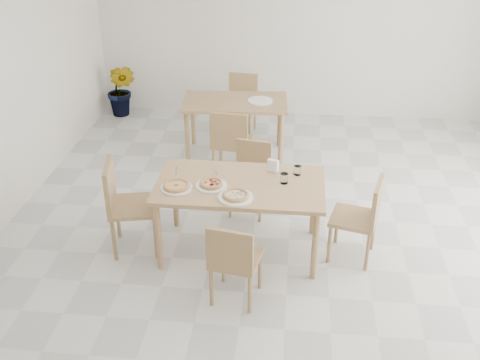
# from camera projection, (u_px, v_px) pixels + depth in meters

# --- Properties ---
(main_table) EXTENTS (1.57, 0.89, 0.75)m
(main_table) POSITION_uv_depth(u_px,v_px,m) (240.00, 191.00, 5.26)
(main_table) COLOR tan
(main_table) RESTS_ON ground
(chair_south) EXTENTS (0.46, 0.46, 0.80)m
(chair_south) POSITION_uv_depth(u_px,v_px,m) (233.00, 258.00, 4.67)
(chair_south) COLOR #9F814F
(chair_south) RESTS_ON ground
(chair_north) EXTENTS (0.45, 0.45, 0.78)m
(chair_north) POSITION_uv_depth(u_px,v_px,m) (251.00, 172.00, 6.06)
(chair_north) COLOR #9F814F
(chair_north) RESTS_ON ground
(chair_west) EXTENTS (0.54, 0.54, 0.93)m
(chair_west) POSITION_uv_depth(u_px,v_px,m) (124.00, 200.00, 5.36)
(chair_west) COLOR #9F814F
(chair_west) RESTS_ON ground
(chair_east) EXTENTS (0.51, 0.51, 0.85)m
(chair_east) POSITION_uv_depth(u_px,v_px,m) (363.00, 214.00, 5.23)
(chair_east) COLOR #9F814F
(chair_east) RESTS_ON ground
(plate_margherita) EXTENTS (0.29, 0.29, 0.02)m
(plate_margherita) POSITION_uv_depth(u_px,v_px,m) (177.00, 188.00, 5.13)
(plate_margherita) COLOR white
(plate_margherita) RESTS_ON main_table
(plate_mushroom) EXTENTS (0.31, 0.31, 0.02)m
(plate_mushroom) POSITION_uv_depth(u_px,v_px,m) (236.00, 197.00, 4.97)
(plate_mushroom) COLOR white
(plate_mushroom) RESTS_ON main_table
(plate_pepperoni) EXTENTS (0.29, 0.29, 0.02)m
(plate_pepperoni) POSITION_uv_depth(u_px,v_px,m) (211.00, 186.00, 5.16)
(plate_pepperoni) COLOR white
(plate_pepperoni) RESTS_ON main_table
(pizza_margherita) EXTENTS (0.30, 0.30, 0.03)m
(pizza_margherita) POSITION_uv_depth(u_px,v_px,m) (176.00, 186.00, 5.12)
(pizza_margherita) COLOR tan
(pizza_margherita) RESTS_ON plate_margherita
(pizza_mushroom) EXTENTS (0.25, 0.25, 0.03)m
(pizza_mushroom) POSITION_uv_depth(u_px,v_px,m) (236.00, 195.00, 4.96)
(pizza_mushroom) COLOR tan
(pizza_mushroom) RESTS_ON plate_mushroom
(pizza_pepperoni) EXTENTS (0.23, 0.23, 0.03)m
(pizza_pepperoni) POSITION_uv_depth(u_px,v_px,m) (211.00, 184.00, 5.15)
(pizza_pepperoni) COLOR tan
(pizza_pepperoni) RESTS_ON plate_pepperoni
(tumbler_a) EXTENTS (0.07, 0.07, 0.09)m
(tumbler_a) POSITION_uv_depth(u_px,v_px,m) (297.00, 170.00, 5.36)
(tumbler_a) COLOR white
(tumbler_a) RESTS_ON main_table
(tumbler_b) EXTENTS (0.07, 0.07, 0.10)m
(tumbler_b) POSITION_uv_depth(u_px,v_px,m) (284.00, 178.00, 5.21)
(tumbler_b) COLOR white
(tumbler_b) RESTS_ON main_table
(napkin_holder) EXTENTS (0.13, 0.10, 0.13)m
(napkin_holder) POSITION_uv_depth(u_px,v_px,m) (273.00, 166.00, 5.40)
(napkin_holder) COLOR silver
(napkin_holder) RESTS_ON main_table
(fork_a) EXTENTS (0.04, 0.16, 0.01)m
(fork_a) POSITION_uv_depth(u_px,v_px,m) (176.00, 171.00, 5.43)
(fork_a) COLOR silver
(fork_a) RESTS_ON main_table
(fork_b) EXTENTS (0.07, 0.16, 0.01)m
(fork_b) POSITION_uv_depth(u_px,v_px,m) (216.00, 171.00, 5.44)
(fork_b) COLOR silver
(fork_b) RESTS_ON main_table
(second_table) EXTENTS (1.37, 0.84, 0.75)m
(second_table) POSITION_uv_depth(u_px,v_px,m) (235.00, 108.00, 7.21)
(second_table) COLOR #9F814F
(second_table) RESTS_ON ground
(chair_back_s) EXTENTS (0.48, 0.48, 0.90)m
(chair_back_s) POSITION_uv_depth(u_px,v_px,m) (231.00, 140.00, 6.65)
(chair_back_s) COLOR #9F814F
(chair_back_s) RESTS_ON ground
(chair_back_n) EXTENTS (0.46, 0.46, 0.84)m
(chair_back_n) POSITION_uv_depth(u_px,v_px,m) (242.00, 99.00, 7.97)
(chair_back_n) COLOR #9F814F
(chair_back_n) RESTS_ON ground
(plate_empty) EXTENTS (0.32, 0.32, 0.02)m
(plate_empty) POSITION_uv_depth(u_px,v_px,m) (260.00, 101.00, 7.14)
(plate_empty) COLOR white
(plate_empty) RESTS_ON second_table
(potted_plant) EXTENTS (0.52, 0.45, 0.82)m
(potted_plant) POSITION_uv_depth(u_px,v_px,m) (122.00, 90.00, 8.54)
(potted_plant) COLOR #28661E
(potted_plant) RESTS_ON ground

